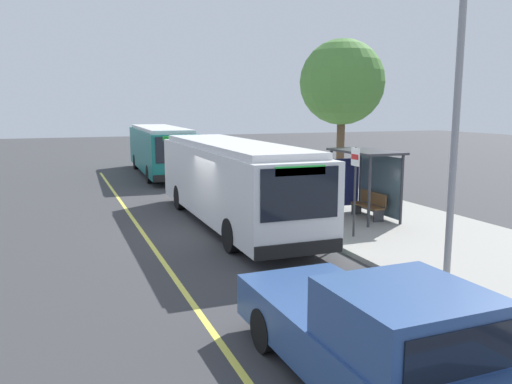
{
  "coord_description": "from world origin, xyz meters",
  "views": [
    {
      "loc": [
        16.21,
        -4.72,
        4.15
      ],
      "look_at": [
        1.1,
        1.1,
        1.49
      ],
      "focal_mm": 36.35,
      "sensor_mm": 36.0,
      "label": 1
    }
  ],
  "objects": [
    {
      "name": "sidewalk_curb",
      "position": [
        0.0,
        6.0,
        0.07
      ],
      "size": [
        44.0,
        6.4,
        0.15
      ],
      "primitive_type": "cube",
      "color": "gray",
      "rests_on": "ground_plane"
    },
    {
      "name": "transit_bus_second",
      "position": [
        -15.79,
        1.26,
        1.62
      ],
      "size": [
        11.58,
        3.01,
        2.95
      ],
      "color": "#146B66",
      "rests_on": "ground_plane"
    },
    {
      "name": "pickup_truck",
      "position": [
        10.3,
        -0.64,
        0.86
      ],
      "size": [
        5.44,
        2.13,
        1.85
      ],
      "color": "#2D4C84",
      "rests_on": "ground_plane"
    },
    {
      "name": "lane_stripe_center",
      "position": [
        0.0,
        -2.2,
        0.0
      ],
      "size": [
        36.0,
        0.14,
        0.01
      ],
      "primitive_type": "cube",
      "color": "#E0D64C",
      "rests_on": "ground_plane"
    },
    {
      "name": "bus_shelter",
      "position": [
        0.16,
        5.76,
        1.92
      ],
      "size": [
        2.9,
        1.6,
        2.48
      ],
      "color": "#333338",
      "rests_on": "sidewalk_curb"
    },
    {
      "name": "pedestrian_commuter",
      "position": [
        -1.91,
        4.25,
        1.12
      ],
      "size": [
        0.24,
        0.4,
        1.69
      ],
      "color": "#282D47",
      "rests_on": "sidewalk_curb"
    },
    {
      "name": "transit_bus_main",
      "position": [
        -1.04,
        1.01,
        1.62
      ],
      "size": [
        11.25,
        2.65,
        2.95
      ],
      "color": "white",
      "rests_on": "ground_plane"
    },
    {
      "name": "utility_pole",
      "position": [
        6.98,
        3.6,
        3.35
      ],
      "size": [
        0.16,
        0.16,
        6.4
      ],
      "primitive_type": "cylinder",
      "color": "gray",
      "rests_on": "sidewalk_curb"
    },
    {
      "name": "waiting_bench",
      "position": [
        0.37,
        5.81,
        0.63
      ],
      "size": [
        1.6,
        0.48,
        0.95
      ],
      "color": "brown",
      "rests_on": "sidewalk_curb"
    },
    {
      "name": "route_sign_post",
      "position": [
        2.58,
        3.79,
        1.96
      ],
      "size": [
        0.44,
        0.08,
        2.8
      ],
      "color": "#333338",
      "rests_on": "sidewalk_curb"
    },
    {
      "name": "street_tree_near_shelter",
      "position": [
        -4.2,
        7.22,
        5.21
      ],
      "size": [
        3.75,
        3.75,
        6.97
      ],
      "color": "brown",
      "rests_on": "sidewalk_curb"
    },
    {
      "name": "ground_plane",
      "position": [
        0.0,
        0.0,
        0.0
      ],
      "size": [
        120.0,
        120.0,
        0.0
      ],
      "primitive_type": "plane",
      "color": "#38383A"
    }
  ]
}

